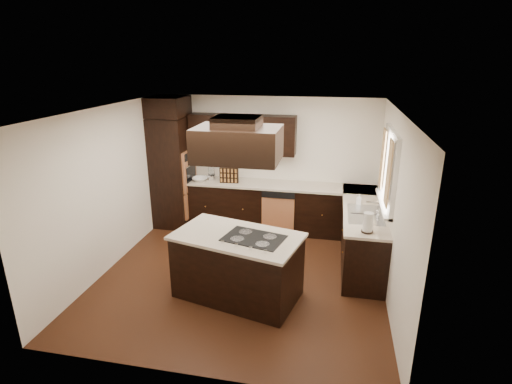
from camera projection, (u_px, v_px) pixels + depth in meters
The scene contains 30 objects.
floor at pixel (242, 275), 6.15m from camera, with size 4.20×4.20×0.02m, color #522A15.
ceiling at pixel (240, 110), 5.34m from camera, with size 4.20×4.20×0.02m, color silver.
wall_back at pixel (266, 162), 7.70m from camera, with size 4.20×0.02×2.50m, color white.
wall_front at pixel (189, 271), 3.79m from camera, with size 4.20×0.02×2.50m, color white.
wall_left at pixel (108, 189), 6.14m from camera, with size 0.02×4.20×2.50m, color white.
wall_right at pixel (394, 209), 5.35m from camera, with size 0.02×4.20×2.50m, color white.
oven_column at pixel (172, 172), 7.72m from camera, with size 0.65×0.75×2.12m, color black.
wall_oven_face at pixel (189, 170), 7.63m from camera, with size 0.05×0.62×0.78m, color #C9794B.
base_cabinets_back at pixel (265, 207), 7.67m from camera, with size 2.93×0.60×0.88m, color black.
base_cabinets_right at pixel (362, 234), 6.50m from camera, with size 0.60×2.40×0.88m, color black.
countertop_back at pixel (265, 184), 7.51m from camera, with size 2.93×0.63×0.04m, color beige.
countertop_right at pixel (363, 208), 6.36m from camera, with size 0.63×2.40×0.04m, color beige.
upper_cabinets at pixel (242, 134), 7.43m from camera, with size 2.00×0.34×0.72m, color black.
dishwasher_front at pixel (278, 216), 7.35m from camera, with size 0.60×0.05×0.72m, color #C9794B.
window_frame at pixel (389, 169), 5.74m from camera, with size 0.06×1.32×1.12m, color white.
window_pane at pixel (391, 169), 5.73m from camera, with size 0.00×1.20×1.00m, color white.
curtain_left at pixel (389, 173), 5.34m from camera, with size 0.02×0.34×0.90m, color beige.
curtain_right at pixel (383, 158), 6.12m from camera, with size 0.02×0.34×0.90m, color beige.
sink_rim at pixel (366, 214), 6.02m from camera, with size 0.52×0.84×0.01m, color silver.
island at pixel (238, 267), 5.49m from camera, with size 1.63×0.89×0.88m, color black.
island_top at pixel (237, 236), 5.34m from camera, with size 1.69×0.95×0.04m, color beige.
cooktop at pixel (254, 238), 5.23m from camera, with size 0.77×0.51×0.01m, color black.
range_hood at pixel (238, 144), 4.92m from camera, with size 1.05×0.72×0.42m, color black.
hood_duct at pixel (237, 122), 4.83m from camera, with size 0.55×0.50×0.13m, color black.
blender_base at pixel (212, 177), 7.70m from camera, with size 0.15×0.15×0.10m, color silver.
blender_pitcher at pixel (211, 168), 7.64m from camera, with size 0.13×0.13×0.26m, color silver.
spice_rack at pixel (229, 175), 7.51m from camera, with size 0.35×0.09×0.29m, color black.
mixing_bowl at pixel (200, 179), 7.64m from camera, with size 0.29×0.29×0.07m, color white.
soap_bottle at pixel (359, 199), 6.42m from camera, with size 0.08×0.08×0.17m, color white.
paper_towel at pixel (368, 223), 5.37m from camera, with size 0.13×0.13×0.28m, color white.
Camera 1 is at (1.28, -5.26, 3.18)m, focal length 28.00 mm.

